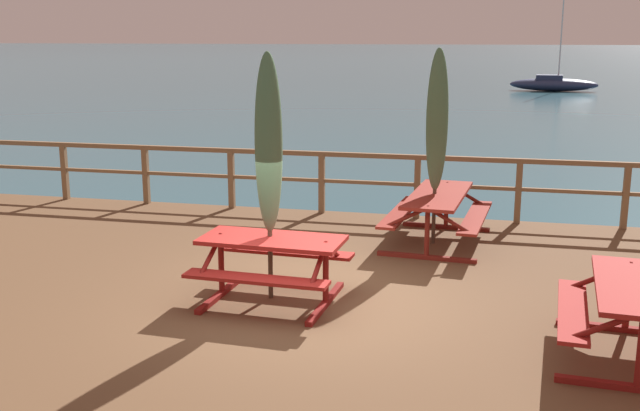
# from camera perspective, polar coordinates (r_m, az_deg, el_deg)

# --- Properties ---
(ground_plane) EXTENTS (600.00, 600.00, 0.00)m
(ground_plane) POSITION_cam_1_polar(r_m,az_deg,el_deg) (9.32, -0.97, -12.01)
(ground_plane) COLOR #2D5B6B
(wooden_deck) EXTENTS (15.34, 9.15, 0.84)m
(wooden_deck) POSITION_cam_1_polar(r_m,az_deg,el_deg) (9.15, -0.98, -9.63)
(wooden_deck) COLOR brown
(wooden_deck) RESTS_ON ground
(railing_waterside_far) EXTENTS (15.14, 0.10, 1.09)m
(railing_waterside_far) POSITION_cam_1_polar(r_m,az_deg,el_deg) (13.01, 3.72, 2.45)
(railing_waterside_far) COLOR brown
(railing_waterside_far) RESTS_ON wooden_deck
(picnic_table_mid_left) EXTENTS (1.73, 1.48, 0.78)m
(picnic_table_mid_left) POSITION_cam_1_polar(r_m,az_deg,el_deg) (8.85, -3.63, -3.80)
(picnic_table_mid_left) COLOR maroon
(picnic_table_mid_left) RESTS_ON wooden_deck
(picnic_table_mid_centre) EXTENTS (1.58, 2.26, 0.78)m
(picnic_table_mid_centre) POSITION_cam_1_polar(r_m,az_deg,el_deg) (11.40, 8.91, -0.07)
(picnic_table_mid_centre) COLOR maroon
(picnic_table_mid_centre) RESTS_ON wooden_deck
(picnic_table_front_right) EXTENTS (1.54, 1.90, 0.78)m
(picnic_table_front_right) POSITION_cam_1_polar(r_m,az_deg,el_deg) (7.85, 22.74, -6.95)
(picnic_table_front_right) COLOR maroon
(picnic_table_front_right) RESTS_ON wooden_deck
(patio_umbrella_tall_front) EXTENTS (0.32, 0.32, 2.90)m
(patio_umbrella_tall_front) POSITION_cam_1_polar(r_m,az_deg,el_deg) (8.65, -3.91, 4.59)
(patio_umbrella_tall_front) COLOR #4C3828
(patio_umbrella_tall_front) RESTS_ON wooden_deck
(patio_umbrella_tall_mid_right) EXTENTS (0.32, 0.32, 2.90)m
(patio_umbrella_tall_mid_right) POSITION_cam_1_polar(r_m,az_deg,el_deg) (11.16, 8.85, 6.32)
(patio_umbrella_tall_mid_right) COLOR #4C3828
(patio_umbrella_tall_mid_right) RESTS_ON wooden_deck
(sailboat_distant) EXTENTS (6.11, 2.15, 7.72)m
(sailboat_distant) POSITION_cam_1_polar(r_m,az_deg,el_deg) (56.27, 17.22, 8.79)
(sailboat_distant) COLOR navy
(sailboat_distant) RESTS_ON ground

